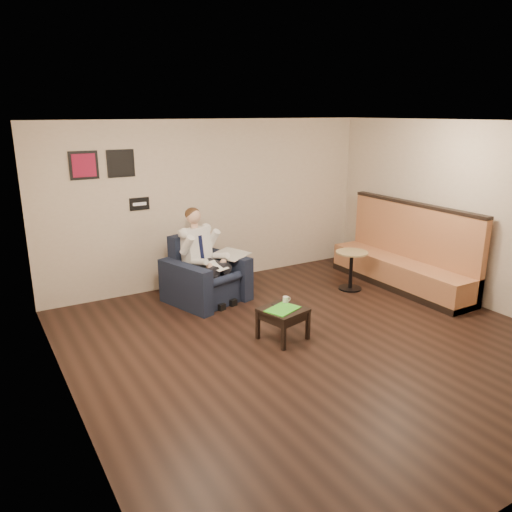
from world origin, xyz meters
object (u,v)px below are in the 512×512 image
banquette (402,247)px  green_folder (283,309)px  seated_man (211,260)px  coffee_mug (286,300)px  armchair (206,270)px  smartphone (277,304)px  side_table (283,324)px  cafe_table (351,270)px

banquette → green_folder: bearing=-165.9°
seated_man → coffee_mug: 1.58m
armchair → smartphone: (0.28, -1.63, -0.08)m
side_table → cafe_table: (2.06, 1.03, 0.12)m
seated_man → coffee_mug: size_ratio=15.50×
side_table → cafe_table: cafe_table is taller
side_table → coffee_mug: size_ratio=5.79×
smartphone → cafe_table: size_ratio=0.20×
seated_man → cafe_table: 2.41m
armchair → cafe_table: (2.33, -0.76, -0.18)m
coffee_mug → smartphone: (-0.13, 0.01, -0.04)m
side_table → coffee_mug: bearing=47.0°
coffee_mug → cafe_table: size_ratio=0.14×
armchair → green_folder: bearing=-99.1°
seated_man → cafe_table: (2.29, -0.63, -0.37)m
green_folder → cafe_table: 2.34m
green_folder → cafe_table: bearing=26.9°
armchair → side_table: armchair is taller
coffee_mug → smartphone: 0.14m
armchair → side_table: bearing=-98.2°
side_table → smartphone: (0.01, 0.16, 0.22)m
armchair → side_table: (0.27, -1.79, -0.30)m
armchair → side_table: size_ratio=2.02×
green_folder → smartphone: size_ratio=3.21×
armchair → coffee_mug: (0.41, -1.64, -0.04)m
armchair → seated_man: 0.23m
side_table → coffee_mug: 0.33m
armchair → banquette: banquette is taller
coffee_mug → banquette: size_ratio=0.03×
seated_man → side_table: bearing=-98.9°
cafe_table → armchair: bearing=161.9°
seated_man → smartphone: seated_man is taller
armchair → smartphone: bearing=-97.0°
coffee_mug → smartphone: coffee_mug is taller
side_table → banquette: 3.01m
side_table → green_folder: (-0.02, -0.03, 0.22)m
side_table → coffee_mug: (0.14, 0.15, 0.26)m
green_folder → coffee_mug: (0.16, 0.18, 0.04)m
side_table → cafe_table: size_ratio=0.80×
banquette → smartphone: bearing=-169.2°
banquette → seated_man: bearing=162.9°
coffee_mug → cafe_table: cafe_table is taller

